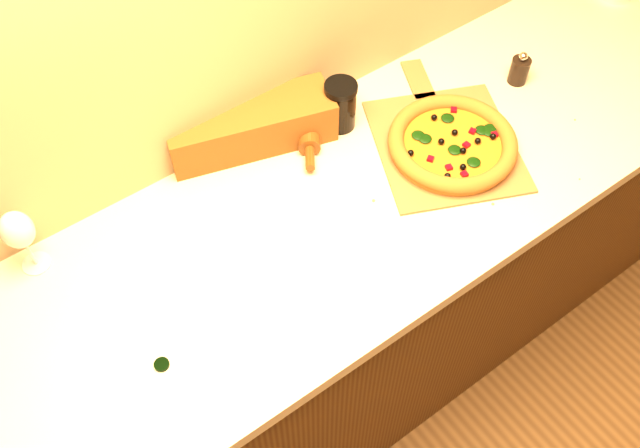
% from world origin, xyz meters
% --- Properties ---
extents(cabinet, '(2.80, 0.65, 0.86)m').
position_xyz_m(cabinet, '(0.00, 1.43, 0.43)').
color(cabinet, '#40210D').
rests_on(cabinet, ground).
extents(countertop, '(2.84, 0.68, 0.04)m').
position_xyz_m(countertop, '(0.00, 1.43, 0.88)').
color(countertop, beige).
rests_on(countertop, cabinet).
extents(pizza_peel, '(0.47, 0.56, 0.01)m').
position_xyz_m(pizza_peel, '(0.53, 1.44, 0.90)').
color(pizza_peel, brown).
rests_on(pizza_peel, countertop).
extents(pizza, '(0.32, 0.32, 0.05)m').
position_xyz_m(pizza, '(0.52, 1.40, 0.93)').
color(pizza, '#BA7D2E').
rests_on(pizza, pizza_peel).
extents(bottle_cap, '(0.03, 0.03, 0.01)m').
position_xyz_m(bottle_cap, '(-0.35, 1.31, 0.90)').
color(bottle_cap, black).
rests_on(bottle_cap, countertop).
extents(pepper_grinder, '(0.05, 0.05, 0.10)m').
position_xyz_m(pepper_grinder, '(0.85, 1.49, 0.94)').
color(pepper_grinder, black).
rests_on(pepper_grinder, countertop).
extents(rolling_pin, '(0.25, 0.35, 0.06)m').
position_xyz_m(rolling_pin, '(0.30, 1.71, 0.93)').
color(rolling_pin, '#532F0E').
rests_on(rolling_pin, countertop).
extents(bread_bag, '(0.44, 0.25, 0.12)m').
position_xyz_m(bread_bag, '(0.13, 1.73, 0.96)').
color(bread_bag, brown).
rests_on(bread_bag, countertop).
extents(wine_glass, '(0.07, 0.07, 0.18)m').
position_xyz_m(wine_glass, '(-0.46, 1.70, 1.03)').
color(wine_glass, silver).
rests_on(wine_glass, countertop).
extents(dark_jar, '(0.08, 0.08, 0.14)m').
position_xyz_m(dark_jar, '(0.35, 1.64, 0.97)').
color(dark_jar, black).
rests_on(dark_jar, countertop).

